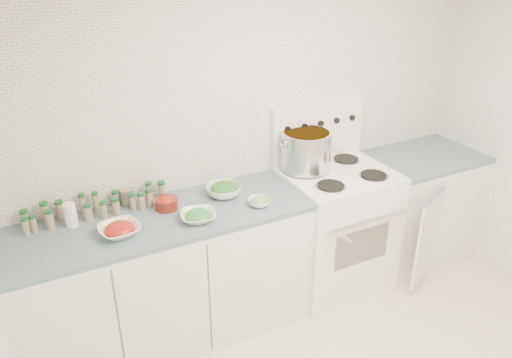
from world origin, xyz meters
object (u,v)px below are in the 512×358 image
object	(u,v)px
bowl_tomato	(119,229)
bowl_snowpea	(198,216)
stove	(334,225)
stock_pot	(306,149)

from	to	relation	value
bowl_tomato	bowl_snowpea	world-z (taller)	bowl_tomato
stove	bowl_snowpea	xyz separation A→B (m)	(-1.11, -0.13, 0.43)
stock_pot	bowl_snowpea	world-z (taller)	stock_pot
stove	bowl_snowpea	size ratio (longest dim) A/B	5.32
stove	bowl_tomato	size ratio (longest dim) A/B	5.38
bowl_tomato	bowl_snowpea	bearing A→B (deg)	-6.55
bowl_tomato	stove	bearing A→B (deg)	2.84
stove	bowl_tomato	world-z (taller)	stove
bowl_snowpea	bowl_tomato	bearing A→B (deg)	173.45
stock_pot	bowl_snowpea	distance (m)	0.98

